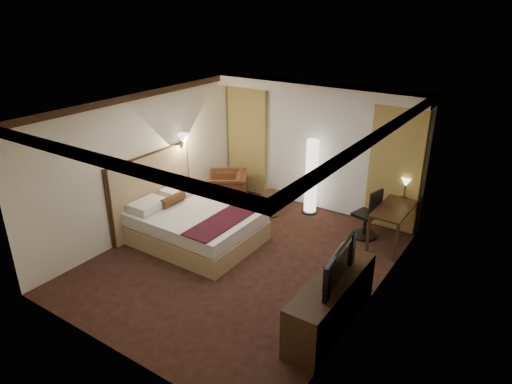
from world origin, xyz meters
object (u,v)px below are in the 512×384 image
Objects in this scene: floor_lamp at (311,177)px; television at (332,258)px; armchair at (228,187)px; bed at (197,226)px; desk at (393,225)px; office_chair at (366,213)px; dresser at (331,302)px; side_table at (271,204)px.

television is (1.91, -3.10, 0.26)m from floor_lamp.
television reaches higher than armchair.
armchair reaches higher than bed.
office_chair is at bearing -174.47° from desk.
floor_lamp reaches higher than dresser.
desk is at bearing -9.95° from floor_lamp.
desk is at bearing -4.43° from television.
armchair is 0.82× the size of office_chair.
television is (0.54, -2.72, 0.56)m from office_chair.
dresser is at bearing -58.04° from floor_lamp.
television is (0.02, -2.77, 0.69)m from desk.
dresser is at bearing -64.52° from office_chair.
dresser is (3.62, -2.44, -0.04)m from armchair.
floor_lamp is at bearing 26.72° from television.
side_table is 3.58m from dresser.
office_chair is at bearing 101.76° from dresser.
desk is (2.50, 0.25, 0.12)m from side_table.
floor_lamp is at bearing 78.11° from armchair.
armchair is at bearing 107.74° from bed.
armchair reaches higher than side_table.
side_table is 1.01m from floor_lamp.
floor_lamp is 3.68m from dresser.
floor_lamp is 1.45× the size of television.
floor_lamp is at bearing 121.96° from dresser.
dresser is at bearing -88.97° from desk.
office_chair is 0.52× the size of dresser.
television is at bearing -45.01° from side_table.
floor_lamp is at bearing 63.29° from bed.
dresser is at bearing 22.69° from armchair.
floor_lamp is at bearing 170.05° from desk.
side_table is at bearing 60.93° from armchair.
television is at bearing -65.13° from office_chair.
television is (3.59, -2.44, 0.65)m from armchair.
side_table is at bearing 72.34° from bed.
bed is 3.19m from office_chair.
floor_lamp is 1.96m from desk.
desk is at bearing 5.77° from side_table.
bed is 1.14× the size of dresser.
dresser is (0.57, -2.72, -0.13)m from office_chair.
armchair is 4.37m from dresser.
bed is 2.63m from floor_lamp.
television is at bearing -58.44° from floor_lamp.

